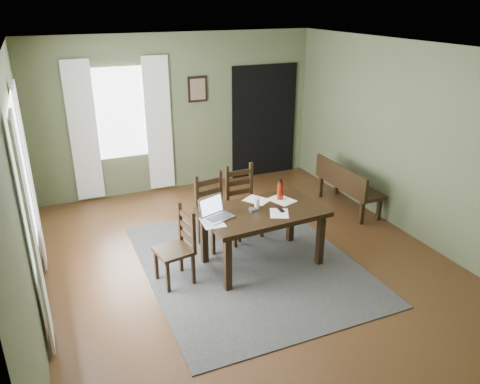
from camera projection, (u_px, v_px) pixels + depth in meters
name	position (u px, v px, depth m)	size (l,w,h in m)	color
ground	(249.00, 264.00, 6.12)	(5.00, 6.00, 0.01)	#492C16
room_shell	(250.00, 129.00, 5.43)	(5.02, 6.02, 2.71)	#535D3C
rug	(249.00, 263.00, 6.12)	(2.60, 3.20, 0.01)	#3A3A3A
dining_table	(263.00, 217.00, 5.87)	(1.56, 0.99, 0.76)	black
chair_end	(177.00, 247.00, 5.58)	(0.48, 0.47, 0.94)	black
chair_back_left	(215.00, 212.00, 6.40)	(0.52, 0.53, 1.01)	black
chair_back_right	(244.00, 202.00, 6.72)	(0.46, 0.46, 1.01)	black
bench	(346.00, 183.00, 7.54)	(0.43, 1.35, 0.76)	black
laptop	(215.00, 212.00, 5.63)	(0.43, 0.39, 0.25)	#B7B7BC
computer_mouse	(252.00, 210.00, 5.80)	(0.06, 0.10, 0.03)	#3F3F42
tv_remote	(280.00, 209.00, 5.83)	(0.05, 0.18, 0.02)	black
drinking_glass	(257.00, 204.00, 5.84)	(0.06, 0.06, 0.14)	silver
water_bottle	(280.00, 190.00, 6.09)	(0.09, 0.09, 0.28)	#A3200C
paper_a	(212.00, 222.00, 5.51)	(0.25, 0.33, 0.00)	white
paper_b	(279.00, 213.00, 5.74)	(0.22, 0.29, 0.00)	white
paper_c	(257.00, 200.00, 6.11)	(0.24, 0.31, 0.00)	white
paper_d	(282.00, 200.00, 6.11)	(0.25, 0.33, 0.00)	white
window_left	(25.00, 183.00, 4.83)	(0.01, 1.30, 1.70)	white
window_back	(120.00, 113.00, 7.71)	(1.00, 0.01, 1.50)	white
curtain_left_near	(34.00, 238.00, 4.24)	(0.03, 0.48, 2.30)	silver
curtain_left_far	(31.00, 179.00, 5.63)	(0.03, 0.48, 2.30)	silver
curtain_back_left	(84.00, 132.00, 7.56)	(0.44, 0.03, 2.30)	silver
curtain_back_right	(159.00, 125.00, 8.01)	(0.44, 0.03, 2.30)	silver
framed_picture	(198.00, 89.00, 8.09)	(0.34, 0.03, 0.44)	black
doorway_back	(264.00, 121.00, 8.83)	(1.30, 0.03, 2.10)	black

